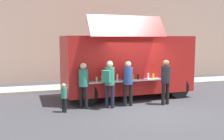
% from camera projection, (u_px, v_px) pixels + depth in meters
% --- Properties ---
extents(ground_plane, '(60.00, 60.00, 0.00)m').
position_uv_depth(ground_plane, '(149.00, 111.00, 9.60)').
color(ground_plane, '#38383D').
extents(curb_strip, '(28.00, 1.60, 0.15)m').
position_uv_depth(curb_strip, '(34.00, 90.00, 13.21)').
color(curb_strip, '#9E998E').
rests_on(curb_strip, ground).
extents(building_behind, '(32.00, 2.40, 9.37)m').
position_uv_depth(building_behind, '(47.00, 6.00, 16.66)').
color(building_behind, tan).
rests_on(building_behind, ground).
extents(food_truck_main, '(5.68, 3.09, 3.53)m').
position_uv_depth(food_truck_main, '(127.00, 64.00, 11.73)').
color(food_truck_main, red).
rests_on(food_truck_main, ground).
extents(trash_bin, '(0.60, 0.60, 0.98)m').
position_uv_depth(trash_bin, '(183.00, 75.00, 15.34)').
color(trash_bin, '#2E6337').
rests_on(trash_bin, ground).
extents(customer_front_ordering, '(0.37, 0.36, 1.77)m').
position_uv_depth(customer_front_ordering, '(128.00, 79.00, 10.16)').
color(customer_front_ordering, black).
rests_on(customer_front_ordering, ground).
extents(customer_mid_with_backpack, '(0.55, 0.57, 1.80)m').
position_uv_depth(customer_mid_with_backpack, '(109.00, 79.00, 9.84)').
color(customer_mid_with_backpack, '#1E2339').
rests_on(customer_mid_with_backpack, ground).
extents(customer_rear_waiting, '(0.35, 0.35, 1.73)m').
position_uv_depth(customer_rear_waiting, '(83.00, 81.00, 9.79)').
color(customer_rear_waiting, black).
rests_on(customer_rear_waiting, ground).
extents(customer_extra_browsing, '(0.37, 0.37, 1.80)m').
position_uv_depth(customer_extra_browsing, '(166.00, 78.00, 10.38)').
color(customer_extra_browsing, black).
rests_on(customer_extra_browsing, ground).
extents(child_near_queue, '(0.21, 0.21, 1.04)m').
position_uv_depth(child_near_queue, '(64.00, 95.00, 9.32)').
color(child_near_queue, black).
rests_on(child_near_queue, ground).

